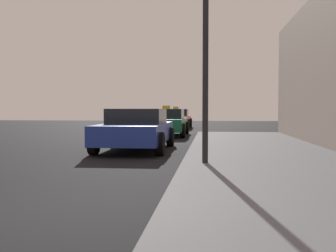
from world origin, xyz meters
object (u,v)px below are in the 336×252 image
(car_blue, at_px, (136,129))
(car_red, at_px, (176,118))
(car_green, at_px, (166,122))
(street_lamp, at_px, (206,18))

(car_blue, height_order, car_red, car_red)
(car_blue, height_order, car_green, car_green)
(car_green, bearing_deg, car_red, -88.58)
(car_blue, distance_m, car_green, 6.75)
(car_blue, bearing_deg, street_lamp, 118.89)
(street_lamp, height_order, car_green, street_lamp)
(car_green, xyz_separation_m, car_red, (-0.19, 7.59, 0.00))
(street_lamp, distance_m, car_blue, 5.12)
(street_lamp, height_order, car_red, street_lamp)
(car_blue, distance_m, car_red, 14.34)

